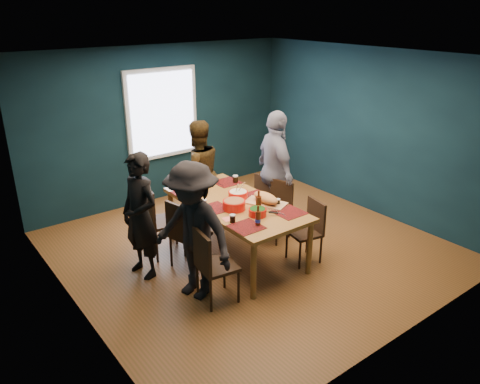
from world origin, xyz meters
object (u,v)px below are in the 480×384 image
object	(u,v)px
cutting_board	(266,199)
chair_right_far	(259,198)
bowl_herbs	(257,212)
person_near_left	(193,231)
chair_left_near	(210,261)
chair_right_mid	(278,205)
person_back	(198,173)
bowl_dumpling	(238,195)
bowl_salad	(234,205)
chair_left_far	(159,216)
chair_left_mid	(185,230)
person_far_left	(140,216)
dining_table	(236,207)
person_right	(275,171)
chair_right_near	(310,226)

from	to	relation	value
cutting_board	chair_right_far	bearing A→B (deg)	30.80
bowl_herbs	cutting_board	world-z (taller)	cutting_board
person_near_left	bowl_herbs	size ratio (longest dim) A/B	7.43
chair_left_near	chair_right_mid	distance (m)	1.92
person_near_left	chair_right_mid	bearing A→B (deg)	89.31
chair_right_mid	person_back	xyz separation A→B (m)	(-0.67, 1.15, 0.33)
bowl_dumpling	bowl_salad	bearing A→B (deg)	-135.71
chair_left_near	chair_left_far	bearing A→B (deg)	95.00
person_back	chair_left_mid	bearing A→B (deg)	60.02
person_far_left	bowl_salad	world-z (taller)	person_far_left
chair_left_near	person_back	world-z (taller)	person_back
chair_right_mid	person_far_left	xyz separation A→B (m)	(-2.09, 0.26, 0.32)
person_far_left	person_back	bearing A→B (deg)	110.75
chair_right_far	bowl_salad	size ratio (longest dim) A/B	2.77
dining_table	chair_left_mid	xyz separation A→B (m)	(-0.75, 0.11, -0.17)
person_far_left	bowl_herbs	world-z (taller)	person_far_left
dining_table	bowl_salad	world-z (taller)	bowl_salad
chair_left_far	person_near_left	distance (m)	1.16
person_right	bowl_salad	world-z (taller)	person_right
chair_right_near	bowl_salad	distance (m)	1.10
chair_left_far	chair_left_near	distance (m)	1.38
bowl_salad	dining_table	bearing A→B (deg)	48.41
person_far_left	chair_right_far	bearing A→B (deg)	83.43
person_right	chair_left_far	bearing A→B (deg)	99.43
chair_right_far	person_right	world-z (taller)	person_right
person_far_left	cutting_board	world-z (taller)	person_far_left
chair_left_near	bowl_salad	bearing A→B (deg)	44.11
person_back	cutting_board	world-z (taller)	person_back
person_back	bowl_herbs	distance (m)	1.76
chair_right_far	chair_right_mid	world-z (taller)	chair_right_mid
chair_left_mid	chair_right_near	bearing A→B (deg)	-41.97
person_near_left	bowl_salad	bearing A→B (deg)	92.59
chair_left_mid	bowl_herbs	world-z (taller)	chair_left_mid
chair_right_mid	bowl_salad	world-z (taller)	bowl_salad
chair_right_far	person_near_left	xyz separation A→B (m)	(-1.82, -0.98, 0.37)
chair_right_near	bowl_herbs	bearing A→B (deg)	176.55
person_back	bowl_herbs	size ratio (longest dim) A/B	7.35
chair_left_near	person_near_left	bearing A→B (deg)	112.37
chair_right_far	bowl_herbs	size ratio (longest dim) A/B	3.63
person_back	chair_right_far	bearing A→B (deg)	142.72
person_far_left	bowl_salad	distance (m)	1.21
chair_left_mid	bowl_salad	size ratio (longest dim) A/B	3.21
chair_left_far	person_back	xyz separation A→B (m)	(1.01, 0.58, 0.25)
bowl_salad	cutting_board	distance (m)	0.46
chair_left_mid	dining_table	bearing A→B (deg)	-21.43
chair_left_mid	bowl_salad	world-z (taller)	chair_left_mid
person_far_left	bowl_dumpling	xyz separation A→B (m)	(1.35, -0.26, 0.04)
cutting_board	chair_right_mid	bearing A→B (deg)	8.95
chair_left_far	person_right	world-z (taller)	person_right
person_right	bowl_salad	xyz separation A→B (m)	(-1.20, -0.55, -0.06)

